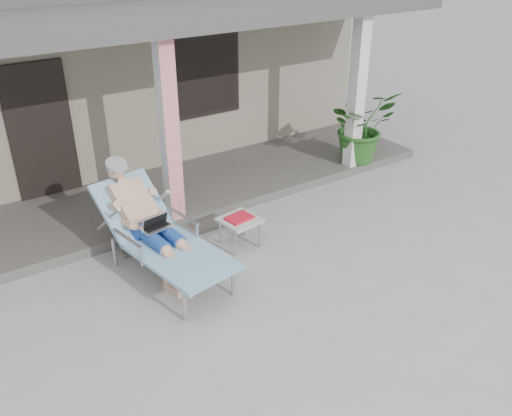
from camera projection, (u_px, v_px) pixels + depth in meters
ground at (257, 298)px, 6.55m from camera, size 60.00×60.00×0.00m
house at (71, 60)px, 10.55m from camera, size 10.40×5.40×3.30m
porch_deck at (153, 200)px, 8.72m from camera, size 10.00×2.00×0.15m
porch_overhang at (137, 25)px, 7.42m from camera, size 10.00×2.30×2.85m
porch_step at (186, 231)px, 7.89m from camera, size 2.00×0.30×0.07m
lounger at (152, 210)px, 6.68m from camera, size 1.16×2.26×1.43m
side_table at (239, 221)px, 7.45m from camera, size 0.56×0.56×0.45m
potted_palm at (361, 126)px, 9.70m from camera, size 1.30×1.16×1.31m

